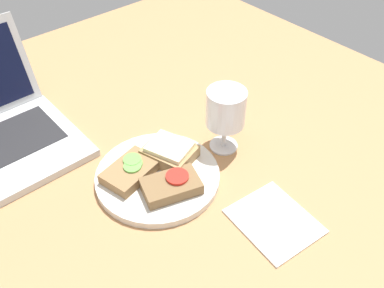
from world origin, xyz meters
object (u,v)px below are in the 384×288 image
(sandwich_with_cheese, at_px, (170,152))
(plate, at_px, (158,176))
(sandwich_with_cucumber, at_px, (131,170))
(sandwich_with_tomato, at_px, (171,185))
(wine_glass, at_px, (226,111))
(napkin, at_px, (274,221))

(sandwich_with_cheese, bearing_deg, plate, -157.05)
(plate, relative_size, sandwich_with_cucumber, 2.05)
(plate, bearing_deg, sandwich_with_tomato, -96.01)
(plate, height_order, sandwich_with_cucumber, sandwich_with_cucumber)
(wine_glass, bearing_deg, sandwich_with_cucumber, 167.23)
(sandwich_with_tomato, xyz_separation_m, sandwich_with_cucumber, (-0.03, 0.08, -0.00))
(plate, relative_size, napkin, 1.68)
(sandwich_with_tomato, height_order, napkin, sandwich_with_tomato)
(plate, xyz_separation_m, sandwich_with_tomato, (-0.01, -0.05, 0.02))
(plate, relative_size, sandwich_with_tomato, 2.01)
(sandwich_with_tomato, relative_size, napkin, 0.84)
(sandwich_with_cucumber, distance_m, wine_glass, 0.22)
(sandwich_with_tomato, xyz_separation_m, wine_glass, (0.17, 0.04, 0.07))
(napkin, bearing_deg, sandwich_with_tomato, 120.34)
(sandwich_with_cucumber, xyz_separation_m, napkin, (0.13, -0.25, -0.03))
(sandwich_with_cheese, xyz_separation_m, wine_glass, (0.12, -0.04, 0.06))
(sandwich_with_cucumber, distance_m, napkin, 0.29)
(sandwich_with_cucumber, bearing_deg, wine_glass, -12.77)
(wine_glass, relative_size, napkin, 0.97)
(sandwich_with_cheese, relative_size, napkin, 0.79)
(sandwich_with_tomato, distance_m, sandwich_with_cheese, 0.09)
(sandwich_with_cheese, distance_m, wine_glass, 0.14)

